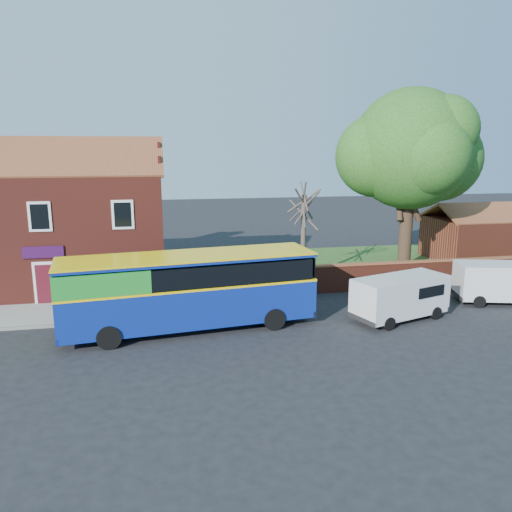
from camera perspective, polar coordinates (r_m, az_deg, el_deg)
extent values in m
plane|color=black|center=(20.34, -7.14, -10.85)|extent=(120.00, 120.00, 0.00)
cube|color=gray|center=(26.37, -23.43, -6.18)|extent=(18.00, 3.50, 0.12)
cube|color=slate|center=(24.76, -24.30, -7.42)|extent=(18.00, 0.15, 0.14)
cube|color=#426B28|center=(35.54, 12.81, -0.90)|extent=(26.00, 12.00, 0.04)
cube|color=maroon|center=(31.13, -21.69, 2.73)|extent=(12.00, 8.00, 6.50)
cube|color=brown|center=(28.81, -23.11, 10.43)|extent=(12.30, 4.08, 2.16)
cube|color=brown|center=(32.74, -21.64, 10.66)|extent=(12.30, 4.08, 2.16)
cube|color=black|center=(27.04, -23.48, 4.15)|extent=(1.10, 0.06, 1.50)
cube|color=#4C0F19|center=(27.68, -22.87, -3.04)|extent=(0.95, 0.04, 2.10)
cube|color=silver|center=(27.68, -22.87, -2.93)|extent=(1.20, 0.06, 2.30)
cube|color=#300C37|center=(27.30, -23.17, 0.40)|extent=(2.00, 0.06, 0.60)
cube|color=maroon|center=(30.13, 17.38, -2.11)|extent=(22.00, 0.30, 1.50)
cube|color=brown|center=(29.95, 17.48, -0.63)|extent=(22.00, 0.38, 0.10)
cube|color=maroon|center=(39.68, 24.94, 1.79)|extent=(8.00, 5.00, 3.00)
cube|color=brown|center=(38.40, 26.28, 4.45)|extent=(8.20, 2.56, 1.24)
cube|color=brown|center=(40.41, 24.18, 4.98)|extent=(8.20, 2.56, 1.24)
cube|color=navy|center=(22.43, -7.60, -5.18)|extent=(11.31, 4.13, 1.76)
cube|color=yellow|center=(22.18, -7.66, -3.02)|extent=(11.33, 4.15, 0.10)
cube|color=black|center=(22.05, -7.70, -1.69)|extent=(10.88, 4.10, 0.88)
cube|color=green|center=(21.73, -17.21, -2.35)|extent=(4.08, 3.25, 0.94)
cube|color=navy|center=(21.91, -7.75, -0.19)|extent=(11.31, 4.13, 0.14)
cube|color=yellow|center=(21.90, -7.75, 0.02)|extent=(11.36, 4.18, 0.06)
cylinder|color=black|center=(21.14, -16.46, -8.91)|extent=(1.02, 0.40, 0.99)
cylinder|color=black|center=(23.60, -16.66, -6.68)|extent=(1.02, 0.40, 0.99)
cylinder|color=black|center=(22.35, 2.10, -7.22)|extent=(1.02, 0.40, 0.99)
cylinder|color=black|center=(24.68, 0.03, -5.29)|extent=(1.02, 0.40, 0.99)
cube|color=silver|center=(24.44, 16.14, -4.35)|extent=(5.00, 3.24, 1.77)
cube|color=black|center=(25.86, 19.45, -3.02)|extent=(0.58, 1.52, 0.70)
cube|color=black|center=(26.29, 19.57, -5.21)|extent=(0.68, 1.79, 0.22)
cylinder|color=black|center=(23.11, 14.92, -7.47)|extent=(0.65, 0.40, 0.61)
cylinder|color=black|center=(24.31, 12.07, -6.33)|extent=(0.65, 0.40, 0.61)
cylinder|color=black|center=(25.19, 19.83, -6.14)|extent=(0.65, 0.40, 0.61)
cylinder|color=black|center=(26.29, 16.98, -5.17)|extent=(0.65, 0.40, 0.61)
cube|color=silver|center=(28.95, 26.50, -2.55)|extent=(5.06, 2.99, 1.80)
cylinder|color=black|center=(27.81, 24.14, -4.77)|extent=(0.66, 0.37, 0.63)
cylinder|color=black|center=(29.41, 22.95, -3.77)|extent=(0.66, 0.37, 0.63)
cylinder|color=black|center=(33.85, 16.71, 2.35)|extent=(0.84, 0.84, 4.81)
sphere|color=#4A7E27|center=(33.38, 17.30, 11.58)|extent=(7.53, 7.53, 7.53)
sphere|color=#4A7E27|center=(34.83, 20.16, 10.36)|extent=(5.44, 5.44, 5.44)
sphere|color=#4A7E27|center=(33.09, 13.63, 11.06)|extent=(5.23, 5.23, 5.23)
cylinder|color=#4C4238|center=(30.18, 5.42, 2.06)|extent=(0.30, 0.30, 5.23)
cylinder|color=#4C4238|center=(29.91, 5.50, 5.58)|extent=(0.31, 2.55, 2.06)
cylinder|color=#4C4238|center=(29.93, 5.49, 5.23)|extent=(1.33, 1.88, 1.88)
cylinder|color=#4C4238|center=(29.89, 5.50, 5.94)|extent=(2.14, 0.98, 2.08)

